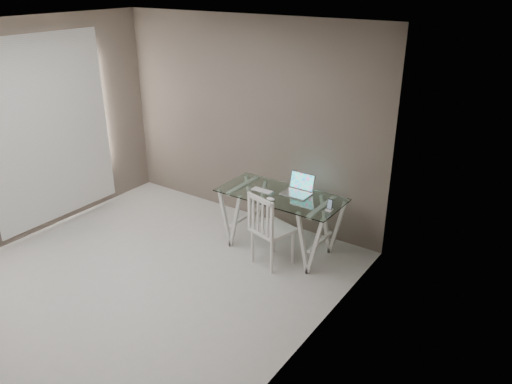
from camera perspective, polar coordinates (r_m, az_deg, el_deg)
room at (r=5.04m, az=-16.48°, el=6.18°), size 4.50×4.52×2.71m
desk at (r=6.07m, az=2.77°, el=-3.40°), size 1.50×0.70×0.75m
chair at (r=5.70m, az=1.39°, el=-4.02°), size 0.50×0.50×0.90m
laptop at (r=5.95m, az=4.90°, el=0.40°), size 0.33×0.29×0.23m
keyboard at (r=6.00m, az=0.69°, el=0.16°), size 0.28×0.12×0.01m
mouse at (r=5.75m, az=1.68°, el=-0.80°), size 0.11×0.06×0.03m
phone_dock at (r=5.56m, az=8.39°, el=-1.76°), size 0.07×0.07×0.13m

